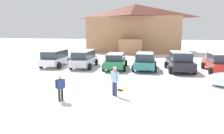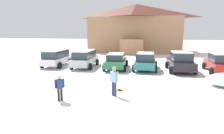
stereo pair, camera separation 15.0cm
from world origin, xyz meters
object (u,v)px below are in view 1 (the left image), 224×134
(parked_white_suv, at_px, (56,58))
(parked_green_coupe, at_px, (116,61))
(parked_teal_hatchback, at_px, (145,61))
(parked_red_sedan, at_px, (218,63))
(skier_teen_in_navy_coat, at_px, (60,86))
(skier_adult_in_blue_parka, at_px, (115,80))
(parked_silver_wagon, at_px, (84,58))
(parked_black_sedan, at_px, (180,61))
(pair_of_skis, at_px, (121,90))
(ski_lodge, at_px, (135,28))

(parked_white_suv, height_order, parked_green_coupe, parked_white_suv)
(parked_green_coupe, xyz_separation_m, parked_teal_hatchback, (2.83, 0.09, 0.04))
(parked_red_sedan, height_order, skier_teen_in_navy_coat, parked_red_sedan)
(skier_adult_in_blue_parka, bearing_deg, parked_silver_wagon, 120.55)
(parked_black_sedan, bearing_deg, parked_green_coupe, -179.22)
(parked_black_sedan, xyz_separation_m, skier_adult_in_blue_parka, (-4.36, -8.30, 0.05))
(parked_black_sedan, bearing_deg, parked_teal_hatchback, 179.76)
(parked_teal_hatchback, bearing_deg, skier_adult_in_blue_parka, -98.24)
(parked_red_sedan, bearing_deg, parked_teal_hatchback, -178.09)
(parked_white_suv, xyz_separation_m, pair_of_skis, (8.19, -7.17, -0.89))
(parked_silver_wagon, distance_m, parked_teal_hatchback, 6.10)
(ski_lodge, distance_m, parked_black_sedan, 19.35)
(parked_red_sedan, height_order, pair_of_skis, parked_red_sedan)
(parked_silver_wagon, bearing_deg, skier_adult_in_blue_parka, -59.45)
(parked_white_suv, bearing_deg, parked_teal_hatchback, 0.62)
(parked_green_coupe, distance_m, parked_teal_hatchback, 2.83)
(parked_silver_wagon, relative_size, skier_teen_in_navy_coat, 3.36)
(parked_green_coupe, height_order, parked_teal_hatchback, parked_teal_hatchback)
(skier_adult_in_blue_parka, bearing_deg, pair_of_skis, 81.30)
(parked_white_suv, relative_size, parked_red_sedan, 1.00)
(parked_black_sedan, bearing_deg, ski_lodge, 108.80)
(parked_white_suv, distance_m, parked_silver_wagon, 3.15)
(parked_green_coupe, xyz_separation_m, pair_of_skis, (1.78, -7.18, -0.76))
(skier_adult_in_blue_parka, xyz_separation_m, pair_of_skis, (0.16, 1.04, -0.92))
(parked_green_coupe, distance_m, skier_teen_in_navy_coat, 9.74)
(parked_green_coupe, distance_m, pair_of_skis, 7.44)
(parked_black_sedan, distance_m, skier_teen_in_navy_coat, 12.00)
(parked_red_sedan, height_order, skier_adult_in_blue_parka, parked_red_sedan)
(skier_adult_in_blue_parka, bearing_deg, skier_teen_in_navy_coat, -150.22)
(parked_red_sedan, bearing_deg, parked_green_coupe, -178.09)
(ski_lodge, bearing_deg, pair_of_skis, -85.62)
(parked_white_suv, height_order, parked_teal_hatchback, parked_white_suv)
(ski_lodge, height_order, pair_of_skis, ski_lodge)
(ski_lodge, xyz_separation_m, parked_teal_hatchback, (2.98, -18.03, -3.43))
(ski_lodge, xyz_separation_m, skier_adult_in_blue_parka, (1.78, -26.34, -3.31))
(parked_teal_hatchback, bearing_deg, parked_green_coupe, -178.08)
(ski_lodge, distance_m, parked_silver_wagon, 18.62)
(parked_black_sedan, height_order, skier_teen_in_navy_coat, parked_black_sedan)
(parked_silver_wagon, bearing_deg, pair_of_skis, -55.13)
(parked_red_sedan, xyz_separation_m, skier_adult_in_blue_parka, (-7.68, -8.53, 0.09))
(parked_green_coupe, bearing_deg, pair_of_skis, -76.04)
(parked_green_coupe, xyz_separation_m, skier_teen_in_navy_coat, (-0.96, -9.70, 0.02))
(parked_red_sedan, xyz_separation_m, skier_teen_in_navy_coat, (-10.27, -10.01, -0.06))
(parked_silver_wagon, relative_size, parked_teal_hatchback, 1.07)
(parked_silver_wagon, distance_m, parked_black_sedan, 9.25)
(parked_green_coupe, height_order, skier_adult_in_blue_parka, skier_adult_in_blue_parka)
(parked_white_suv, bearing_deg, parked_silver_wagon, 1.37)
(parked_white_suv, distance_m, parked_teal_hatchback, 9.24)
(parked_silver_wagon, bearing_deg, parked_red_sedan, 1.09)
(parked_black_sedan, relative_size, skier_adult_in_blue_parka, 2.78)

